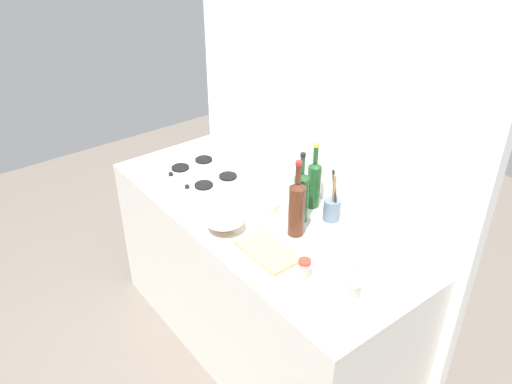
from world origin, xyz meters
The scene contains 14 objects.
ground_plane centered at (0.00, 0.00, 0.00)m, with size 6.00×6.00×0.00m, color #6B6056.
counter_block centered at (0.00, 0.00, 0.45)m, with size 1.80×0.70×0.90m, color silver.
backsplash_panel centered at (0.00, 0.38, 1.21)m, with size 1.90×0.06×2.42m, color white.
stovetop_hob centered at (-0.46, -0.01, 0.91)m, with size 0.49×0.35×0.04m.
plate_stack centered at (0.55, 0.07, 0.95)m, with size 0.22×0.22×0.10m.
wine_bottle_leftmost centered at (0.18, 0.13, 1.04)m, with size 0.07×0.07×0.36m.
wine_bottle_mid_left centered at (0.25, 0.04, 1.05)m, with size 0.08×0.08×0.38m.
wine_bottle_mid_right centered at (0.12, 0.27, 1.03)m, with size 0.07×0.07×0.35m.
mixing_bowl centered at (0.03, -0.21, 0.93)m, with size 0.19×0.19×0.06m.
butter_dish centered at (0.02, 0.03, 0.93)m, with size 0.14×0.09×0.06m, color silver.
utensil_crock centered at (0.27, 0.25, 0.96)m, with size 0.08×0.08×0.28m.
condiment_jar_front centered at (0.50, -0.14, 0.94)m, with size 0.05×0.05×0.09m.
condiment_jar_rear centered at (0.71, -0.06, 0.94)m, with size 0.06×0.06×0.07m.
cutting_board centered at (0.29, -0.15, 0.91)m, with size 0.29×0.17×0.02m, color tan.
Camera 1 is at (1.70, -1.31, 2.33)m, focal length 36.50 mm.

